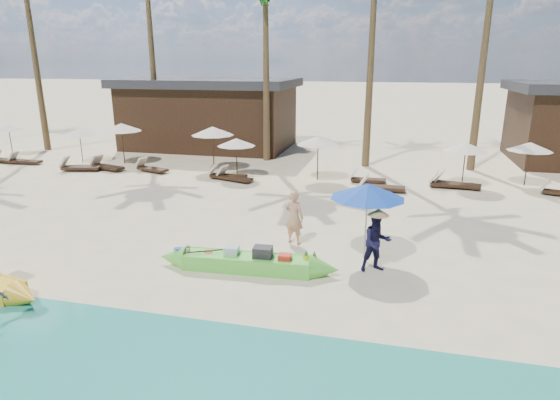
# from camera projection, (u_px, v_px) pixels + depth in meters

# --- Properties ---
(ground) EXTENTS (240.00, 240.00, 0.00)m
(ground) POSITION_uv_depth(u_px,v_px,m) (247.00, 272.00, 12.32)
(ground) COLOR beige
(ground) RESTS_ON ground
(wet_sand_strip) EXTENTS (240.00, 4.50, 0.01)m
(wet_sand_strip) POSITION_uv_depth(u_px,v_px,m) (155.00, 400.00, 7.66)
(wet_sand_strip) COLOR tan
(wet_sand_strip) RESTS_ON ground
(green_canoe) EXTENTS (5.47, 0.91, 0.70)m
(green_canoe) POSITION_uv_depth(u_px,v_px,m) (247.00, 262.00, 12.39)
(green_canoe) COLOR #5AD741
(green_canoe) RESTS_ON ground
(tourist) EXTENTS (0.69, 0.55, 1.66)m
(tourist) POSITION_uv_depth(u_px,v_px,m) (294.00, 217.00, 14.07)
(tourist) COLOR tan
(tourist) RESTS_ON ground
(vendor_green) EXTENTS (0.96, 0.87, 1.61)m
(vendor_green) POSITION_uv_depth(u_px,v_px,m) (377.00, 242.00, 12.20)
(vendor_green) COLOR #131233
(vendor_green) RESTS_ON ground
(blue_umbrella) EXTENTS (2.04, 2.04, 2.19)m
(blue_umbrella) POSITION_uv_depth(u_px,v_px,m) (368.00, 191.00, 12.62)
(blue_umbrella) COLOR #99999E
(blue_umbrella) RESTS_ON ground
(resort_parasol_1) EXTENTS (1.80, 1.80, 1.85)m
(resort_parasol_1) POSITION_uv_depth(u_px,v_px,m) (8.00, 127.00, 27.12)
(resort_parasol_1) COLOR #322114
(resort_parasol_1) RESTS_ON ground
(lounger_1_right) EXTENTS (1.82, 0.59, 0.61)m
(lounger_1_right) POSITION_uv_depth(u_px,v_px,m) (6.00, 159.00, 25.50)
(lounger_1_right) COLOR #322114
(lounger_1_right) RESTS_ON ground
(resort_parasol_2) EXTENTS (1.80, 1.80, 1.85)m
(resort_parasol_2) POSITION_uv_depth(u_px,v_px,m) (79.00, 132.00, 25.27)
(resort_parasol_2) COLOR #322114
(resort_parasol_2) RESTS_ON ground
(lounger_2_left) EXTENTS (1.77, 0.60, 0.60)m
(lounger_2_left) POSITION_uv_depth(u_px,v_px,m) (24.00, 160.00, 25.27)
(lounger_2_left) COLOR #322114
(lounger_2_left) RESTS_ON ground
(resort_parasol_3) EXTENTS (2.11, 2.11, 2.18)m
(resort_parasol_3) POSITION_uv_depth(u_px,v_px,m) (121.00, 127.00, 24.92)
(resort_parasol_3) COLOR #322114
(resort_parasol_3) RESTS_ON ground
(lounger_3_left) EXTENTS (2.08, 1.04, 0.68)m
(lounger_3_left) POSITION_uv_depth(u_px,v_px,m) (79.00, 167.00, 23.66)
(lounger_3_left) COLOR #322114
(lounger_3_left) RESTS_ON ground
(lounger_3_right) EXTENTS (2.00, 1.11, 0.65)m
(lounger_3_right) POSITION_uv_depth(u_px,v_px,m) (106.00, 166.00, 23.89)
(lounger_3_right) COLOR #322114
(lounger_3_right) RESTS_ON ground
(resort_parasol_4) EXTENTS (2.15, 2.15, 2.21)m
(resort_parasol_4) POSITION_uv_depth(u_px,v_px,m) (213.00, 131.00, 23.40)
(resort_parasol_4) COLOR #322114
(resort_parasol_4) RESTS_ON ground
(lounger_4_left) EXTENTS (1.87, 1.05, 0.61)m
(lounger_4_left) POSITION_uv_depth(u_px,v_px,m) (151.00, 168.00, 23.49)
(lounger_4_left) COLOR #322114
(lounger_4_left) RESTS_ON ground
(lounger_4_right) EXTENTS (1.82, 0.58, 0.61)m
(lounger_4_right) POSITION_uv_depth(u_px,v_px,m) (226.00, 175.00, 22.03)
(lounger_4_right) COLOR #322114
(lounger_4_right) RESTS_ON ground
(resort_parasol_5) EXTENTS (1.82, 1.82, 1.87)m
(resort_parasol_5) POSITION_uv_depth(u_px,v_px,m) (236.00, 142.00, 22.00)
(resort_parasol_5) COLOR #322114
(resort_parasol_5) RESTS_ON ground
(lounger_5_left) EXTENTS (1.85, 1.06, 0.60)m
(lounger_5_left) POSITION_uv_depth(u_px,v_px,m) (233.00, 177.00, 21.67)
(lounger_5_left) COLOR #322114
(lounger_5_left) RESTS_ON ground
(resort_parasol_6) EXTENTS (2.00, 2.00, 2.06)m
(resort_parasol_6) POSITION_uv_depth(u_px,v_px,m) (318.00, 140.00, 21.42)
(resort_parasol_6) COLOR #322114
(resort_parasol_6) RESTS_ON ground
(lounger_6_left) EXTENTS (1.66, 0.54, 0.56)m
(lounger_6_left) POSITION_uv_depth(u_px,v_px,m) (366.00, 179.00, 21.37)
(lounger_6_left) COLOR #322114
(lounger_6_left) RESTS_ON ground
(lounger_6_right) EXTENTS (1.93, 0.64, 0.65)m
(lounger_6_right) POSITION_uv_depth(u_px,v_px,m) (380.00, 186.00, 19.99)
(lounger_6_right) COLOR #322114
(lounger_6_right) RESTS_ON ground
(resort_parasol_7) EXTENTS (1.91, 1.91, 1.97)m
(resort_parasol_7) POSITION_uv_depth(u_px,v_px,m) (466.00, 147.00, 20.28)
(resort_parasol_7) COLOR #322114
(resort_parasol_7) RESTS_ON ground
(lounger_7_left) EXTENTS (1.95, 0.63, 0.66)m
(lounger_7_left) POSITION_uv_depth(u_px,v_px,m) (449.00, 183.00, 20.48)
(lounger_7_left) COLOR #322114
(lounger_7_left) RESTS_ON ground
(lounger_7_right) EXTENTS (2.02, 1.00, 0.66)m
(lounger_7_right) POSITION_uv_depth(u_px,v_px,m) (455.00, 183.00, 20.50)
(lounger_7_right) COLOR #322114
(lounger_7_right) RESTS_ON ground
(resort_parasol_8) EXTENTS (1.89, 1.89, 1.95)m
(resort_parasol_8) POSITION_uv_depth(u_px,v_px,m) (530.00, 147.00, 20.44)
(resort_parasol_8) COLOR #322114
(resort_parasol_8) RESTS_ON ground
(pavilion_west) EXTENTS (10.80, 6.60, 4.30)m
(pavilion_west) POSITION_uv_depth(u_px,v_px,m) (210.00, 113.00, 29.81)
(pavilion_west) COLOR #322114
(pavilion_west) RESTS_ON ground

